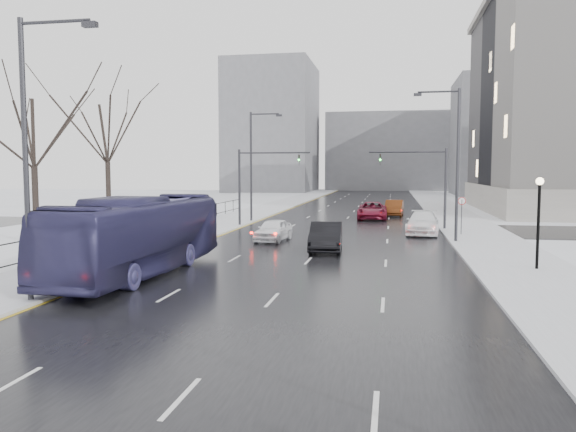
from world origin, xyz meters
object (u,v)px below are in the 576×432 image
Objects in this scene: mast_signal_left at (252,178)px; no_uturn_sign at (462,205)px; tree_park_e at (109,229)px; streetlight_r_mid at (454,157)px; tree_park_d at (37,246)px; sedan_center_near at (273,230)px; streetlight_l_far at (253,161)px; sedan_right_cross at (372,211)px; sedan_right_near at (326,237)px; sedan_right_distant at (394,208)px; bus at (140,235)px; lamppost_r_mid at (539,210)px; mast_signal_right at (432,178)px; streetlight_l_near at (31,146)px; sedan_right_far at (423,223)px.

mast_signal_left is 2.41× the size of no_uturn_sign.
streetlight_r_mid is (26.37, -4.00, 5.62)m from tree_park_e.
tree_park_d is 2.87× the size of sedan_center_near.
streetlight_l_far is at bearing 115.03° from sedan_center_near.
streetlight_l_far is at bearing 143.70° from streetlight_r_mid.
sedan_right_cross is at bearing 41.98° from mast_signal_left.
no_uturn_sign is (17.37, -8.00, -3.32)m from streetlight_l_far.
streetlight_r_mid is 20.27m from streetlight_l_far.
sedan_right_near is 1.03× the size of sedan_right_distant.
sedan_right_near is (7.50, 8.80, -0.93)m from bus.
sedan_center_near is 5.63m from sedan_right_near.
mast_signal_left is at bearing 135.52° from lamppost_r_mid.
streetlight_r_mid is at bearing -72.08° from sedan_right_cross.
tree_park_d is at bearing -156.09° from sedan_center_near.
sedan_center_near is (-10.83, -9.29, -3.32)m from mast_signal_right.
mast_signal_left is at bearing 166.40° from no_uturn_sign.
tree_park_e is 27.25m from streetlight_r_mid.
sedan_right_cross is (1.91, 22.02, -0.02)m from sedan_right_near.
streetlight_l_far is (0.00, 32.00, 0.00)m from streetlight_l_near.
mast_signal_right reaches higher than sedan_center_near.
bus is (1.17, -26.05, -3.80)m from streetlight_l_far.
sedan_center_near is at bearing -106.09° from sedan_right_distant.
streetlight_l_far is 26.35m from bus.
streetlight_l_near is 1.94× the size of sedan_right_near.
tree_park_d is at bearing -151.01° from sedan_right_far.
no_uturn_sign is at bearing 49.54° from bus.
streetlight_r_mid reaches higher than no_uturn_sign.
sedan_right_cross is (-5.75, 16.76, -4.75)m from streetlight_r_mid.
no_uturn_sign is (27.40, 0.00, 2.30)m from tree_park_e.
sedan_right_distant is at bearing 36.78° from tree_park_e.
no_uturn_sign is at bearing -63.02° from sedan_right_cross.
streetlight_l_far is 1.94× the size of sedan_right_near.
no_uturn_sign is at bearing 28.29° from sedan_center_near.
tree_park_d is at bearing -87.71° from tree_park_e.
sedan_right_cross is 1.05× the size of sedan_right_far.
mast_signal_left is 15.72m from sedan_right_near.
sedan_right_far is (-0.78, -3.28, -3.24)m from mast_signal_right.
tree_park_e reaches higher than tree_park_d.
sedan_right_cross is at bearing 77.54° from sedan_center_near.
streetlight_l_near is at bearing -115.53° from sedan_right_far.
sedan_right_cross is at bearing 48.39° from tree_park_d.
streetlight_l_near is 1.67× the size of sedan_right_cross.
sedan_right_distant is at bearing 102.40° from sedan_right_far.
mast_signal_right is at bearing 101.54° from lamppost_r_mid.
sedan_right_far is at bearing 164.81° from no_uturn_sign.
sedan_right_near is at bearing -59.43° from mast_signal_left.
sedan_right_far is at bearing -72.08° from sedan_right_cross.
sedan_right_near is at bearing 59.56° from streetlight_l_near.
sedan_center_near is (4.67, -13.29, -4.84)m from streetlight_l_far.
bus reaches higher than sedan_right_far.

